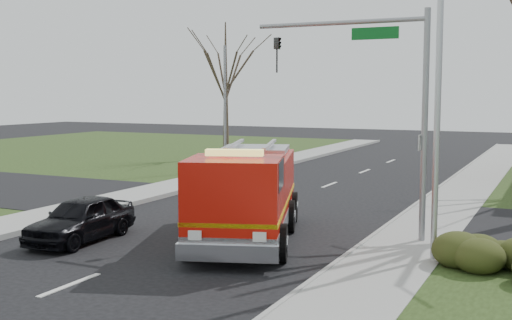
% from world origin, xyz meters
% --- Properties ---
extents(ground, '(120.00, 120.00, 0.00)m').
position_xyz_m(ground, '(0.00, 0.00, 0.00)').
color(ground, black).
rests_on(ground, ground).
extents(sidewalk_right, '(2.40, 80.00, 0.15)m').
position_xyz_m(sidewalk_right, '(6.20, 0.00, 0.07)').
color(sidewalk_right, '#9A9A95').
rests_on(sidewalk_right, ground).
extents(sidewalk_left, '(2.40, 80.00, 0.15)m').
position_xyz_m(sidewalk_left, '(-6.20, 0.00, 0.07)').
color(sidewalk_left, '#9A9A95').
rests_on(sidewalk_left, ground).
extents(hedge_corner, '(2.80, 2.00, 0.90)m').
position_xyz_m(hedge_corner, '(9.00, -1.00, 0.58)').
color(hedge_corner, '#2A3312').
rests_on(hedge_corner, lawn_right).
extents(bare_tree_left, '(4.50, 4.50, 9.00)m').
position_xyz_m(bare_tree_left, '(-10.00, 20.00, 5.56)').
color(bare_tree_left, '#362920').
rests_on(bare_tree_left, ground).
extents(traffic_signal_mast, '(5.29, 0.18, 6.80)m').
position_xyz_m(traffic_signal_mast, '(5.21, 1.50, 4.71)').
color(traffic_signal_mast, gray).
rests_on(traffic_signal_mast, ground).
extents(streetlight_pole, '(1.48, 0.16, 8.40)m').
position_xyz_m(streetlight_pole, '(7.14, -0.50, 4.55)').
color(streetlight_pole, '#B7BABF').
rests_on(streetlight_pole, ground).
extents(utility_pole_far, '(0.14, 0.14, 7.00)m').
position_xyz_m(utility_pole_far, '(-6.80, 14.00, 3.50)').
color(utility_pole_far, gray).
rests_on(utility_pole_far, ground).
extents(fire_engine, '(4.79, 7.74, 2.95)m').
position_xyz_m(fire_engine, '(1.63, -0.19, 1.34)').
color(fire_engine, '#BB1208').
rests_on(fire_engine, ground).
extents(parked_car_maroon, '(1.81, 4.04, 1.35)m').
position_xyz_m(parked_car_maroon, '(-2.80, -2.38, 0.67)').
color(parked_car_maroon, black).
rests_on(parked_car_maroon, ground).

